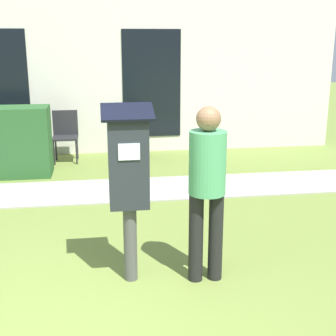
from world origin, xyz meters
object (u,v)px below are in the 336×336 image
object	(u,v)px
person_standing	(207,181)
outdoor_chair_middle	(65,132)
outdoor_chair_right	(134,130)
parking_meter	(129,172)

from	to	relation	value
person_standing	outdoor_chair_middle	distance (m)	4.85
outdoor_chair_middle	outdoor_chair_right	world-z (taller)	same
parking_meter	outdoor_chair_right	size ratio (longest dim) A/B	1.77
outdoor_chair_right	parking_meter	bearing A→B (deg)	-100.16
parking_meter	outdoor_chair_middle	size ratio (longest dim) A/B	1.77
parking_meter	outdoor_chair_middle	world-z (taller)	parking_meter
outdoor_chair_right	outdoor_chair_middle	bearing A→B (deg)	175.59
outdoor_chair_middle	outdoor_chair_right	distance (m)	1.22
parking_meter	outdoor_chair_right	bearing A→B (deg)	85.28
outdoor_chair_middle	outdoor_chair_right	bearing A→B (deg)	-5.10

